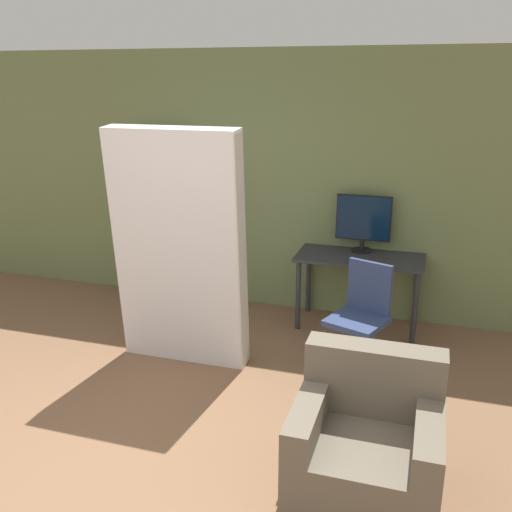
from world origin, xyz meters
name	(u,v)px	position (x,y,z in m)	size (l,w,h in m)	color
ground_plane	(85,512)	(0.00, 0.00, 0.00)	(16.00, 16.00, 0.00)	brown
wall_back	(258,183)	(0.00, 3.41, 1.35)	(8.00, 0.06, 2.70)	#6B7A4C
desk	(360,267)	(1.15, 3.08, 0.64)	(1.24, 0.59, 0.74)	#2D2D33
monitor	(363,221)	(1.14, 3.26, 1.06)	(0.54, 0.21, 0.57)	black
office_chair	(359,328)	(1.28, 2.21, 0.38)	(0.57, 0.57, 0.93)	#4C4C51
bookshelf	(160,223)	(-1.10, 3.27, 0.86)	(0.69, 0.29, 1.77)	#2D2319
mattress_near	(180,250)	(-0.22, 1.89, 1.03)	(1.13, 0.35, 2.05)	silver
armchair	(367,444)	(1.52, 0.69, 0.32)	(0.85, 0.80, 0.85)	#665B4C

